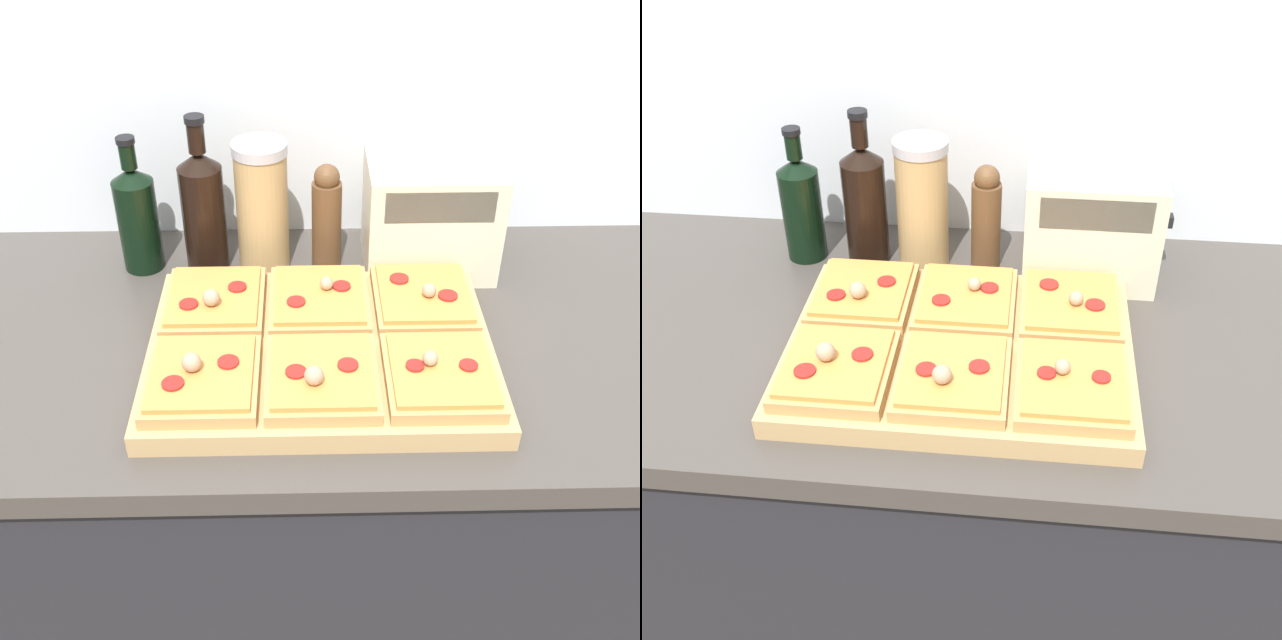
# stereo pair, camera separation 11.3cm
# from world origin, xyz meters

# --- Properties ---
(wall_back) EXTENTS (6.00, 0.06, 2.50)m
(wall_back) POSITION_xyz_m (0.00, 0.67, 1.25)
(wall_back) COLOR silver
(wall_back) RESTS_ON ground_plane
(kitchen_counter) EXTENTS (2.63, 0.67, 0.89)m
(kitchen_counter) POSITION_xyz_m (0.00, 0.32, 0.44)
(kitchen_counter) COLOR #232328
(kitchen_counter) RESTS_ON ground_plane
(cutting_board) EXTENTS (0.51, 0.39, 0.03)m
(cutting_board) POSITION_xyz_m (-0.02, 0.24, 0.90)
(cutting_board) COLOR tan
(cutting_board) RESTS_ON kitchen_counter
(pizza_slice_back_left) EXTENTS (0.16, 0.17, 0.05)m
(pizza_slice_back_left) POSITION_xyz_m (-0.18, 0.33, 0.94)
(pizza_slice_back_left) COLOR tan
(pizza_slice_back_left) RESTS_ON cutting_board
(pizza_slice_back_center) EXTENTS (0.16, 0.17, 0.05)m
(pizza_slice_back_center) POSITION_xyz_m (-0.02, 0.34, 0.94)
(pizza_slice_back_center) COLOR tan
(pizza_slice_back_center) RESTS_ON cutting_board
(pizza_slice_back_right) EXTENTS (0.16, 0.17, 0.05)m
(pizza_slice_back_right) POSITION_xyz_m (0.15, 0.34, 0.94)
(pizza_slice_back_right) COLOR tan
(pizza_slice_back_right) RESTS_ON cutting_board
(pizza_slice_front_left) EXTENTS (0.16, 0.17, 0.06)m
(pizza_slice_front_left) POSITION_xyz_m (-0.18, 0.15, 0.94)
(pizza_slice_front_left) COLOR tan
(pizza_slice_front_left) RESTS_ON cutting_board
(pizza_slice_front_center) EXTENTS (0.16, 0.17, 0.05)m
(pizza_slice_front_center) POSITION_xyz_m (-0.02, 0.15, 0.94)
(pizza_slice_front_center) COLOR tan
(pizza_slice_front_center) RESTS_ON cutting_board
(pizza_slice_front_right) EXTENTS (0.16, 0.17, 0.05)m
(pizza_slice_front_right) POSITION_xyz_m (0.15, 0.15, 0.94)
(pizza_slice_front_right) COLOR tan
(pizza_slice_front_right) RESTS_ON cutting_board
(olive_oil_bottle) EXTENTS (0.07, 0.07, 0.25)m
(olive_oil_bottle) POSITION_xyz_m (-0.33, 0.52, 0.99)
(olive_oil_bottle) COLOR black
(olive_oil_bottle) RESTS_ON kitchen_counter
(wine_bottle) EXTENTS (0.08, 0.08, 0.28)m
(wine_bottle) POSITION_xyz_m (-0.21, 0.52, 1.00)
(wine_bottle) COLOR black
(wine_bottle) RESTS_ON kitchen_counter
(grain_jar_tall) EXTENTS (0.09, 0.09, 0.23)m
(grain_jar_tall) POSITION_xyz_m (-0.11, 0.52, 1.01)
(grain_jar_tall) COLOR tan
(grain_jar_tall) RESTS_ON kitchen_counter
(pepper_mill) EXTENTS (0.05, 0.05, 0.19)m
(pepper_mill) POSITION_xyz_m (-0.00, 0.52, 0.98)
(pepper_mill) COLOR brown
(pepper_mill) RESTS_ON kitchen_counter
(toaster_oven) EXTENTS (0.25, 0.17, 0.20)m
(toaster_oven) POSITION_xyz_m (0.18, 0.52, 0.99)
(toaster_oven) COLOR beige
(toaster_oven) RESTS_ON kitchen_counter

